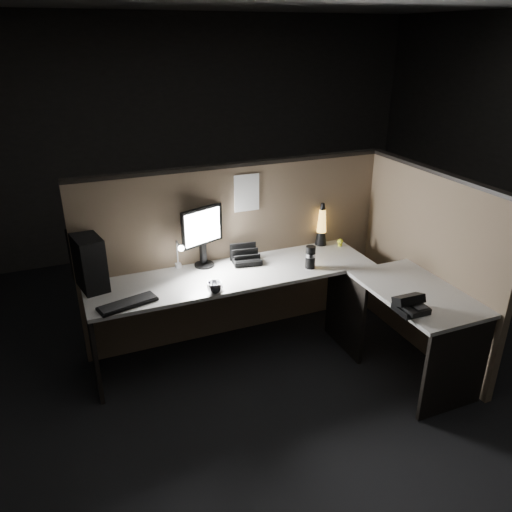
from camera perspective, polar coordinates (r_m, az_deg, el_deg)
name	(u,v)px	position (r m, az deg, el deg)	size (l,w,h in m)	color
floor	(281,388)	(3.94, 2.92, -14.78)	(6.00, 6.00, 0.00)	black
room_shell	(287,181)	(3.19, 3.52, 8.57)	(6.00, 6.00, 6.00)	silver
partition_back	(237,253)	(4.29, -2.17, 0.39)	(2.66, 0.06, 1.50)	brown
partition_right	(426,265)	(4.28, 18.88, -1.01)	(0.06, 1.66, 1.50)	brown
desk	(290,302)	(3.87, 3.91, -5.22)	(2.60, 1.60, 0.73)	#A9A69F
pc_tower	(88,261)	(3.89, -18.67, -0.50)	(0.18, 0.39, 0.41)	black
monitor	(202,231)	(4.01, -6.15, 2.85)	(0.37, 0.18, 0.49)	black
keyboard	(128,304)	(3.62, -14.45, -5.31)	(0.41, 0.14, 0.02)	black
mouse	(216,287)	(3.72, -4.57, -3.56)	(0.10, 0.07, 0.04)	black
clip_lamp	(179,254)	(3.99, -8.74, 0.20)	(0.05, 0.19, 0.25)	silver
organizer	(245,258)	(4.14, -1.21, -0.21)	(0.25, 0.22, 0.17)	black
lava_lamp	(322,228)	(4.48, 7.50, 3.23)	(0.10, 0.10, 0.39)	black
travel_mug	(310,257)	(4.04, 6.23, -0.13)	(0.08, 0.08, 0.19)	black
steel_mug	(215,288)	(3.66, -4.75, -3.63)	(0.11, 0.11, 0.09)	silver
figurine	(340,242)	(4.52, 9.60, 1.64)	(0.05, 0.05, 0.05)	yellow
pinned_paper	(247,193)	(4.10, -1.07, 7.22)	(0.22, 0.00, 0.31)	white
desk_phone	(410,305)	(3.58, 17.18, -5.37)	(0.21, 0.22, 0.12)	black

